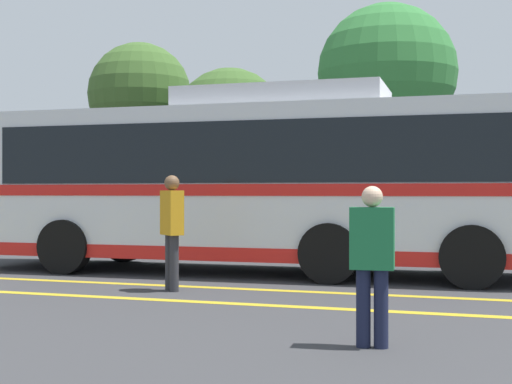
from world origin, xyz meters
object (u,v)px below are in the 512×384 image
Objects in this scene: parked_car_1 at (109,221)px; tree_0 at (230,125)px; transit_bus at (257,180)px; tree_2 at (387,74)px; pedestrian_1 at (372,257)px; tree_1 at (140,95)px; parked_car_2 at (339,222)px; pedestrian_0 at (172,225)px.

tree_0 is at bearing 158.40° from parked_car_1.
tree_2 is at bearing -11.62° from transit_bus.
pedestrian_1 is (2.99, -5.74, -0.85)m from transit_bus.
transit_bus is at bearing -53.49° from tree_1.
tree_2 is (1.43, 7.77, 3.14)m from transit_bus.
tree_2 is at bearing -19.07° from parked_car_2.
transit_bus is 8.50m from tree_2.
pedestrian_1 reaches higher than parked_car_1.
parked_car_1 is 7.43m from tree_1.
tree_1 reaches higher than pedestrian_0.
tree_1 reaches higher than transit_bus.
tree_1 is at bearing 119.97° from pedestrian_1.
parked_car_2 is 0.65× the size of tree_2.
tree_1 reaches higher than parked_car_2.
pedestrian_1 is at bearing 40.77° from parked_car_1.
pedestrian_0 is at bearing -74.41° from tree_0.
tree_2 is (0.80, 3.02, 4.11)m from parked_car_2.
tree_0 is (-3.80, 9.12, 1.96)m from transit_bus.
parked_car_1 is 0.67× the size of tree_2.
pedestrian_1 is at bearing -153.71° from transit_bus.
tree_2 reaches higher than pedestrian_0.
transit_bus is 2.40× the size of parked_car_1.
tree_2 is at bearing -57.88° from pedestrian_0.
pedestrian_1 is at bearing -178.43° from pedestrian_0.
parked_car_2 is 2.86× the size of pedestrian_1.
transit_bus reaches higher than pedestrian_0.
transit_bus is 1.61× the size of tree_2.
parked_car_2 is at bearing -104.87° from tree_2.
parked_car_1 is at bearing 49.68° from transit_bus.
pedestrian_0 is 4.61m from pedestrian_1.
pedestrian_0 is 12.59m from tree_0.
tree_0 is at bearing 41.12° from parked_car_2.
pedestrian_0 reaches higher than parked_car_1.
parked_car_2 is 0.81× the size of tree_0.
tree_1 is at bearing 162.40° from tree_0.
tree_2 reaches higher than parked_car_2.
tree_0 is at bearing -31.89° from pedestrian_0.
tree_1 is 1.00× the size of tree_2.
tree_0 reaches higher than pedestrian_0.
tree_1 is (-8.29, 5.60, 4.22)m from parked_car_2.
pedestrian_0 is (-0.49, -2.72, -0.72)m from transit_bus.
tree_0 is 5.53m from tree_2.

